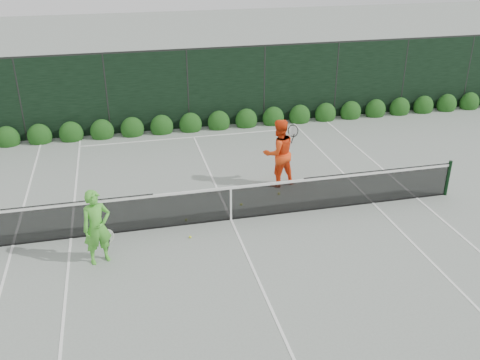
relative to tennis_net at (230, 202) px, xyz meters
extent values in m
plane|color=gray|center=(0.02, 0.00, -0.53)|extent=(80.00, 80.00, 0.00)
cylinder|color=black|center=(6.42, 0.00, 0.00)|extent=(0.10, 0.10, 1.07)
cube|color=black|center=(-4.18, 0.00, -0.02)|extent=(4.40, 0.01, 1.02)
cube|color=black|center=(0.02, 0.00, -0.05)|extent=(4.00, 0.01, 0.96)
cube|color=black|center=(4.22, 0.00, -0.02)|extent=(4.40, 0.01, 1.02)
cube|color=white|center=(0.02, 0.00, 0.41)|extent=(12.80, 0.03, 0.07)
cube|color=black|center=(0.02, 0.00, -0.51)|extent=(12.80, 0.02, 0.04)
cube|color=white|center=(0.02, 0.00, -0.07)|extent=(0.05, 0.03, 0.91)
imported|color=green|center=(-3.35, -1.19, 0.38)|extent=(0.76, 0.62, 1.81)
torus|color=silver|center=(-3.15, -1.09, 0.04)|extent=(0.30, 0.05, 0.30)
cylinder|color=black|center=(-3.15, -1.09, -0.20)|extent=(0.10, 0.03, 0.30)
imported|color=#FC4515|center=(1.88, 1.81, 0.50)|extent=(1.14, 0.97, 2.06)
torus|color=black|center=(2.23, 1.61, 1.23)|extent=(0.28, 0.16, 0.30)
cylinder|color=black|center=(2.23, 1.61, 0.99)|extent=(0.10, 0.03, 0.30)
cube|color=white|center=(-5.46, 0.00, -0.53)|extent=(0.06, 23.77, 0.01)
cube|color=white|center=(5.51, 0.00, -0.53)|extent=(0.06, 23.77, 0.01)
cube|color=white|center=(-4.09, 0.00, -0.53)|extent=(0.06, 23.77, 0.01)
cube|color=white|center=(4.14, 0.00, -0.53)|extent=(0.06, 23.77, 0.01)
cube|color=white|center=(0.02, 11.88, -0.53)|extent=(11.03, 0.06, 0.01)
cube|color=white|center=(0.02, 6.40, -0.53)|extent=(8.23, 0.06, 0.01)
cube|color=white|center=(0.02, 0.00, -0.53)|extent=(0.06, 12.80, 0.01)
cube|color=black|center=(0.02, 7.50, 0.97)|extent=(32.00, 0.06, 3.00)
cube|color=#262826|center=(0.02, 7.50, 2.50)|extent=(32.00, 0.06, 0.06)
cylinder|color=#262826|center=(-5.98, 7.50, 0.97)|extent=(0.08, 0.08, 3.00)
cylinder|color=#262826|center=(-2.98, 7.50, 0.97)|extent=(0.08, 0.08, 3.00)
cylinder|color=#262826|center=(0.02, 7.50, 0.97)|extent=(0.08, 0.08, 3.00)
cylinder|color=#262826|center=(3.02, 7.50, 0.97)|extent=(0.08, 0.08, 3.00)
cylinder|color=#262826|center=(6.02, 7.50, 0.97)|extent=(0.08, 0.08, 3.00)
cylinder|color=#262826|center=(9.02, 7.50, 0.97)|extent=(0.08, 0.08, 3.00)
cylinder|color=#262826|center=(12.02, 7.50, 0.97)|extent=(0.08, 0.08, 3.00)
ellipsoid|color=#133B10|center=(-6.58, 7.15, -0.30)|extent=(0.86, 0.65, 0.94)
ellipsoid|color=#133B10|center=(-5.48, 7.15, -0.30)|extent=(0.86, 0.65, 0.94)
ellipsoid|color=#133B10|center=(-4.38, 7.15, -0.30)|extent=(0.86, 0.65, 0.94)
ellipsoid|color=#133B10|center=(-3.28, 7.15, -0.30)|extent=(0.86, 0.65, 0.94)
ellipsoid|color=#133B10|center=(-2.18, 7.15, -0.30)|extent=(0.86, 0.65, 0.94)
ellipsoid|color=#133B10|center=(-1.08, 7.15, -0.30)|extent=(0.86, 0.65, 0.94)
ellipsoid|color=#133B10|center=(0.02, 7.15, -0.30)|extent=(0.86, 0.65, 0.94)
ellipsoid|color=#133B10|center=(1.12, 7.15, -0.30)|extent=(0.86, 0.65, 0.94)
ellipsoid|color=#133B10|center=(2.22, 7.15, -0.30)|extent=(0.86, 0.65, 0.94)
ellipsoid|color=#133B10|center=(3.32, 7.15, -0.30)|extent=(0.86, 0.65, 0.94)
ellipsoid|color=#133B10|center=(4.42, 7.15, -0.30)|extent=(0.86, 0.65, 0.94)
ellipsoid|color=#133B10|center=(5.52, 7.15, -0.30)|extent=(0.86, 0.65, 0.94)
ellipsoid|color=#133B10|center=(6.62, 7.15, -0.30)|extent=(0.86, 0.65, 0.94)
ellipsoid|color=#133B10|center=(7.72, 7.15, -0.30)|extent=(0.86, 0.65, 0.94)
ellipsoid|color=#133B10|center=(8.82, 7.15, -0.30)|extent=(0.86, 0.65, 0.94)
ellipsoid|color=#133B10|center=(9.92, 7.15, -0.30)|extent=(0.86, 0.65, 0.94)
ellipsoid|color=#133B10|center=(11.02, 7.15, -0.30)|extent=(0.86, 0.65, 0.94)
ellipsoid|color=#133B10|center=(12.12, 7.15, -0.30)|extent=(0.86, 0.65, 0.94)
sphere|color=#E3F035|center=(0.48, 0.72, -0.50)|extent=(0.07, 0.07, 0.07)
sphere|color=#E3F035|center=(1.71, 1.13, -0.50)|extent=(0.07, 0.07, 0.07)
sphere|color=#E3F035|center=(-1.15, 0.21, -0.50)|extent=(0.07, 0.07, 0.07)
sphere|color=#E3F035|center=(-1.18, -0.68, -0.50)|extent=(0.07, 0.07, 0.07)
camera|label=1|loc=(-2.62, -12.15, 6.51)|focal=40.00mm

